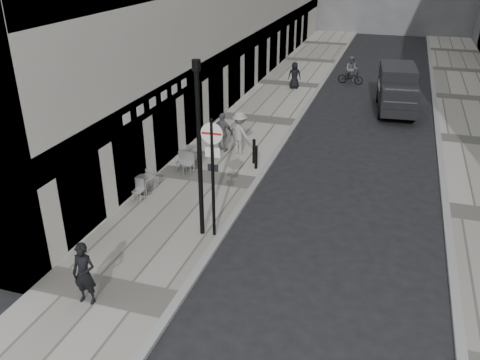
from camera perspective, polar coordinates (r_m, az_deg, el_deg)
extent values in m
cube|color=#A7A397|center=(27.11, 2.12, 6.78)|extent=(4.00, 60.00, 0.12)
imported|color=black|center=(13.72, -17.09, -10.02)|extent=(0.65, 0.44, 1.74)
cylinder|color=black|center=(15.48, -3.06, 0.02)|extent=(0.10, 0.10, 3.89)
cylinder|color=white|center=(14.90, -3.19, 5.25)|extent=(0.67, 0.08, 0.67)
cube|color=#B21414|center=(14.88, -3.22, 5.22)|extent=(0.61, 0.05, 0.07)
cube|color=white|center=(15.15, -3.10, 3.11)|extent=(0.47, 0.06, 0.31)
cylinder|color=black|center=(15.29, -4.56, 2.69)|extent=(0.14, 0.14, 5.37)
cylinder|color=black|center=(14.47, -4.93, 12.72)|extent=(0.25, 0.25, 0.31)
cylinder|color=black|center=(20.85, 1.81, 2.51)|extent=(0.13, 0.13, 0.94)
cylinder|color=black|center=(21.34, 1.58, 3.17)|extent=(0.13, 0.13, 1.01)
cylinder|color=black|center=(28.24, 15.54, 7.30)|extent=(0.33, 0.77, 0.75)
cylinder|color=black|center=(28.40, 18.86, 6.96)|extent=(0.33, 0.77, 0.75)
cylinder|color=black|center=(31.28, 15.33, 9.04)|extent=(0.33, 0.77, 0.75)
cylinder|color=black|center=(31.43, 18.34, 8.73)|extent=(0.33, 0.77, 0.75)
cube|color=black|center=(30.35, 17.17, 10.44)|extent=(2.18, 3.52, 1.87)
cube|color=black|center=(28.00, 17.42, 8.61)|extent=(2.02, 1.85, 1.31)
cube|color=#1E2328|center=(27.23, 17.62, 8.95)|extent=(1.66, 0.48, 0.69)
imported|color=black|center=(35.15, 12.32, 11.20)|extent=(1.74, 0.82, 0.88)
imported|color=slate|center=(35.03, 12.40, 12.05)|extent=(0.89, 0.74, 1.66)
imported|color=#5B5B60|center=(22.50, -1.95, 5.37)|extent=(1.10, 0.64, 1.76)
imported|color=#9C9690|center=(22.17, -0.01, 5.30)|extent=(1.43, 1.21, 1.92)
imported|color=black|center=(32.91, 6.15, 11.60)|extent=(0.93, 0.74, 1.66)
cylinder|color=#B8B8BB|center=(21.34, -6.00, 1.60)|extent=(0.39, 0.39, 0.03)
cylinder|color=#B8B8BB|center=(21.21, -6.04, 2.40)|extent=(0.05, 0.05, 0.66)
cylinder|color=#B8B8BB|center=(21.09, -6.08, 3.22)|extent=(0.62, 0.62, 0.03)
cylinder|color=silver|center=(19.18, -10.49, -1.56)|extent=(0.41, 0.41, 0.03)
cylinder|color=silver|center=(19.03, -10.57, -0.65)|extent=(0.06, 0.06, 0.69)
cylinder|color=silver|center=(18.89, -10.65, 0.29)|extent=(0.65, 0.65, 0.03)
cylinder|color=silver|center=(21.09, -5.17, 1.34)|extent=(0.44, 0.44, 0.03)
cylinder|color=silver|center=(20.95, -5.21, 2.24)|extent=(0.06, 0.06, 0.73)
cylinder|color=silver|center=(20.81, -5.25, 3.17)|extent=(0.69, 0.69, 0.03)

